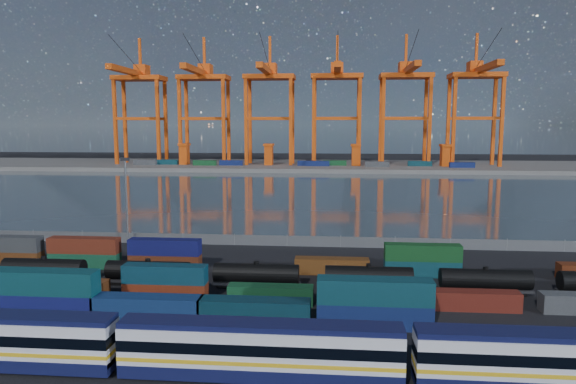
{
  "coord_description": "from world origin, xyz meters",
  "views": [
    {
      "loc": [
        8.42,
        -65.87,
        22.52
      ],
      "look_at": [
        0.0,
        30.0,
        10.0
      ],
      "focal_mm": 32.0,
      "sensor_mm": 36.0,
      "label": 1
    }
  ],
  "objects": [
    {
      "name": "harbor_water",
      "position": [
        0.0,
        105.0,
        0.01
      ],
      "size": [
        700.0,
        700.0,
        0.0
      ],
      "primitive_type": "plane",
      "color": "#34434C",
      "rests_on": "ground"
    },
    {
      "name": "waterfront_fence",
      "position": [
        -0.0,
        28.0,
        1.0
      ],
      "size": [
        160.12,
        0.12,
        2.2
      ],
      "color": "#595B5E",
      "rests_on": "ground"
    },
    {
      "name": "quay_containers",
      "position": [
        -11.0,
        195.46,
        3.3
      ],
      "size": [
        172.58,
        10.99,
        2.6
      ],
      "color": "navy",
      "rests_on": "far_quay"
    },
    {
      "name": "gantry_cranes",
      "position": [
        -7.5,
        203.18,
        42.03
      ],
      "size": [
        201.37,
        50.63,
        68.56
      ],
      "color": "#DF4C0F",
      "rests_on": "ground"
    },
    {
      "name": "container_row_mid",
      "position": [
        15.98,
        -3.32,
        1.54
      ],
      "size": [
        140.32,
        2.21,
        4.7
      ],
      "color": "#414346",
      "rests_on": "ground"
    },
    {
      "name": "far_quay",
      "position": [
        0.0,
        210.0,
        1.0
      ],
      "size": [
        700.0,
        70.0,
        2.0
      ],
      "primitive_type": "cube",
      "color": "#514F4C",
      "rests_on": "ground"
    },
    {
      "name": "straddle_carriers",
      "position": [
        -2.5,
        200.0,
        7.82
      ],
      "size": [
        140.0,
        7.0,
        11.1
      ],
      "color": "#DF4C0F",
      "rests_on": "far_quay"
    },
    {
      "name": "passenger_train",
      "position": [
        2.17,
        -23.02,
        2.68
      ],
      "size": [
        77.13,
        3.1,
        5.32
      ],
      "color": "silver",
      "rests_on": "ground"
    },
    {
      "name": "tanker_string",
      "position": [
        5.7,
        2.82,
        1.9
      ],
      "size": [
        120.8,
        2.64,
        3.78
      ],
      "color": "black",
      "rests_on": "ground"
    },
    {
      "name": "container_row_south",
      "position": [
        -21.16,
        -9.92,
        2.09
      ],
      "size": [
        141.35,
        2.61,
        5.57
      ],
      "color": "#484C4E",
      "rests_on": "ground"
    },
    {
      "name": "ground",
      "position": [
        0.0,
        0.0,
        0.0
      ],
      "size": [
        700.0,
        700.0,
        0.0
      ],
      "primitive_type": "plane",
      "color": "black",
      "rests_on": "ground"
    },
    {
      "name": "yard_light_mast",
      "position": [
        -30.0,
        26.0,
        9.3
      ],
      "size": [
        1.6,
        0.4,
        16.6
      ],
      "color": "slate",
      "rests_on": "ground"
    },
    {
      "name": "distant_mountains",
      "position": [
        63.02,
        1600.0,
        220.29
      ],
      "size": [
        2470.0,
        1100.0,
        520.0
      ],
      "color": "#1E2630",
      "rests_on": "ground"
    },
    {
      "name": "container_row_north",
      "position": [
        -14.78,
        10.54,
        2.09
      ],
      "size": [
        140.69,
        2.29,
        4.88
      ],
      "color": "#131051",
      "rests_on": "ground"
    }
  ]
}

